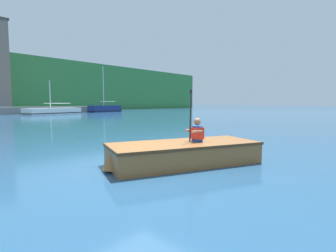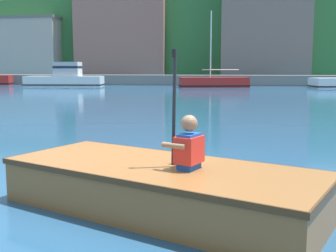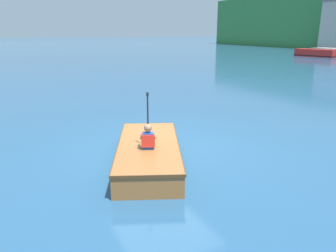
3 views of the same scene
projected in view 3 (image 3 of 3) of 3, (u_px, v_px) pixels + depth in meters
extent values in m
plane|color=navy|center=(164.00, 149.00, 8.53)|extent=(300.00, 300.00, 0.00)
cube|color=red|center=(316.00, 53.00, 38.85)|extent=(4.83, 2.68, 0.89)
cube|color=black|center=(315.00, 55.00, 38.93)|extent=(4.88, 2.73, 0.10)
cube|color=#935B2D|center=(149.00, 154.00, 7.51)|extent=(3.64, 2.59, 0.50)
cube|color=#513219|center=(148.00, 145.00, 7.45)|extent=(3.70, 2.65, 0.06)
cube|color=#513219|center=(148.00, 145.00, 7.45)|extent=(3.11, 2.18, 0.02)
cone|color=#935B2D|center=(149.00, 132.00, 9.07)|extent=(0.62, 0.62, 0.45)
cube|color=#935B2D|center=(148.00, 149.00, 7.21)|extent=(0.66, 1.23, 0.03)
cube|color=#1E4CA5|center=(148.00, 141.00, 7.07)|extent=(0.24, 0.28, 0.37)
cube|color=red|center=(148.00, 140.00, 7.06)|extent=(0.31, 0.35, 0.27)
sphere|color=#997051|center=(148.00, 128.00, 6.99)|extent=(0.17, 0.17, 0.17)
cylinder|color=#997051|center=(155.00, 136.00, 7.14)|extent=(0.26, 0.16, 0.06)
cylinder|color=#997051|center=(141.00, 136.00, 7.13)|extent=(0.26, 0.16, 0.06)
cylinder|color=#232328|center=(148.00, 119.00, 7.12)|extent=(0.07, 0.06, 1.19)
cylinder|color=black|center=(147.00, 94.00, 6.96)|extent=(0.05, 0.05, 0.08)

